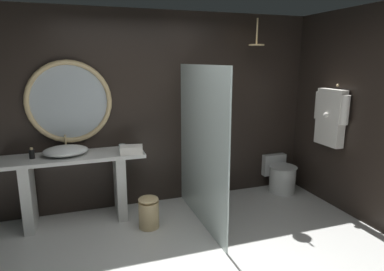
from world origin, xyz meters
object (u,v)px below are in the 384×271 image
soap_dispenser (32,154)px  round_wall_mirror (69,102)px  toilet (280,175)px  folded_hand_towel (131,150)px  vessel_sink (66,151)px  waste_bin (149,212)px  tumbler_cup (122,148)px  rain_shower_head (257,43)px  hanging_bathrobe (331,116)px

soap_dispenser → round_wall_mirror: bearing=27.5°
toilet → folded_hand_towel: bearing=-174.8°
vessel_sink → toilet: (3.03, 0.03, -0.66)m
toilet → waste_bin: 2.20m
tumbler_cup → toilet: bearing=2.0°
tumbler_cup → round_wall_mirror: bearing=154.5°
soap_dispenser → folded_hand_towel: (1.12, -0.17, -0.01)m
vessel_sink → rain_shower_head: (2.47, -0.08, 1.28)m
vessel_sink → folded_hand_towel: vessel_sink is taller
soap_dispenser → folded_hand_towel: size_ratio=0.48×
vessel_sink → tumbler_cup: vessel_sink is taller
tumbler_cup → rain_shower_head: rain_shower_head is taller
vessel_sink → hanging_bathrobe: 3.40m
vessel_sink → soap_dispenser: bearing=-178.1°
round_wall_mirror → rain_shower_head: size_ratio=2.92×
vessel_sink → tumbler_cup: size_ratio=5.45×
hanging_bathrobe → folded_hand_towel: (-2.58, 0.41, -0.34)m
waste_bin → soap_dispenser: bearing=160.0°
soap_dispenser → folded_hand_towel: soap_dispenser is taller
tumbler_cup → waste_bin: (0.23, -0.41, -0.70)m
hanging_bathrobe → toilet: bearing=115.9°
tumbler_cup → soap_dispenser: 1.03m
hanging_bathrobe → folded_hand_towel: hanging_bathrobe is taller
soap_dispenser → waste_bin: size_ratio=0.33×
hanging_bathrobe → folded_hand_towel: 2.63m
folded_hand_towel → toilet: bearing=5.2°
hanging_bathrobe → waste_bin: 2.66m
vessel_sink → tumbler_cup: bearing=-4.8°
toilet → waste_bin: (-2.14, -0.50, -0.05)m
tumbler_cup → vessel_sink: bearing=175.2°
soap_dispenser → hanging_bathrobe: hanging_bathrobe is taller
rain_shower_head → waste_bin: 2.57m
hanging_bathrobe → waste_bin: hanging_bathrobe is taller
waste_bin → folded_hand_towel: bearing=114.4°
soap_dispenser → round_wall_mirror: round_wall_mirror is taller
tumbler_cup → soap_dispenser: soap_dispenser is taller
soap_dispenser → folded_hand_towel: bearing=-8.4°
rain_shower_head → toilet: 2.03m
hanging_bathrobe → waste_bin: size_ratio=2.08×
round_wall_mirror → tumbler_cup: bearing=-25.5°
waste_bin → hanging_bathrobe: bearing=-2.9°
vessel_sink → toilet: bearing=0.5°
soap_dispenser → hanging_bathrobe: (3.70, -0.58, 0.34)m
rain_shower_head → hanging_bathrobe: 1.38m
tumbler_cup → soap_dispenser: size_ratio=0.73×
hanging_bathrobe → toilet: (-0.30, 0.62, -1.00)m
vessel_sink → rain_shower_head: size_ratio=1.48×
waste_bin → folded_hand_towel: (-0.13, 0.29, 0.70)m
vessel_sink → hanging_bathrobe: size_ratio=0.63×
vessel_sink → hanging_bathrobe: (3.33, -0.59, 0.34)m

